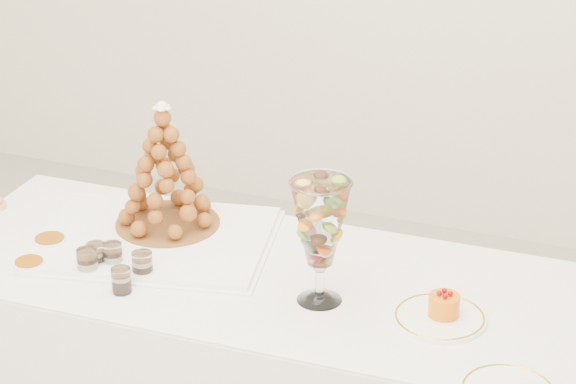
% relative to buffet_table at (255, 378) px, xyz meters
% --- Properties ---
extents(buffet_table, '(1.83, 0.76, 0.69)m').
position_rel_buffet_table_xyz_m(buffet_table, '(0.00, 0.00, 0.00)').
color(buffet_table, white).
rests_on(buffet_table, ground).
extents(lace_tray, '(0.73, 0.61, 0.02)m').
position_rel_buffet_table_xyz_m(lace_tray, '(-0.33, 0.06, 0.36)').
color(lace_tray, white).
rests_on(lace_tray, buffet_table).
extents(macaron_vase, '(0.15, 0.15, 0.34)m').
position_rel_buffet_table_xyz_m(macaron_vase, '(0.22, -0.07, 0.56)').
color(macaron_vase, white).
rests_on(macaron_vase, buffet_table).
extents(cake_plate, '(0.24, 0.24, 0.01)m').
position_rel_buffet_table_xyz_m(cake_plate, '(0.54, -0.06, 0.35)').
color(cake_plate, white).
rests_on(cake_plate, buffet_table).
extents(verrine_a, '(0.07, 0.07, 0.07)m').
position_rel_buffet_table_xyz_m(verrine_a, '(-0.41, -0.13, 0.38)').
color(verrine_a, white).
rests_on(verrine_a, buffet_table).
extents(verrine_b, '(0.06, 0.06, 0.07)m').
position_rel_buffet_table_xyz_m(verrine_b, '(-0.37, -0.11, 0.38)').
color(verrine_b, white).
rests_on(verrine_b, buffet_table).
extents(verrine_c, '(0.07, 0.07, 0.08)m').
position_rel_buffet_table_xyz_m(verrine_c, '(-0.27, -0.14, 0.38)').
color(verrine_c, white).
rests_on(verrine_c, buffet_table).
extents(verrine_d, '(0.07, 0.07, 0.08)m').
position_rel_buffet_table_xyz_m(verrine_d, '(-0.41, -0.18, 0.38)').
color(verrine_d, white).
rests_on(verrine_d, buffet_table).
extents(verrine_e, '(0.06, 0.06, 0.07)m').
position_rel_buffet_table_xyz_m(verrine_e, '(-0.28, -0.22, 0.38)').
color(verrine_e, white).
rests_on(verrine_e, buffet_table).
extents(ramekin_back, '(0.09, 0.09, 0.03)m').
position_rel_buffet_table_xyz_m(ramekin_back, '(-0.59, -0.08, 0.36)').
color(ramekin_back, white).
rests_on(ramekin_back, buffet_table).
extents(ramekin_front, '(0.09, 0.09, 0.03)m').
position_rel_buffet_table_xyz_m(ramekin_front, '(-0.57, -0.21, 0.36)').
color(ramekin_front, white).
rests_on(ramekin_front, buffet_table).
extents(croquembouche, '(0.30, 0.30, 0.38)m').
position_rel_buffet_table_xyz_m(croquembouche, '(-0.33, 0.14, 0.55)').
color(croquembouche, brown).
rests_on(croquembouche, lace_tray).
extents(mousse_cake, '(0.08, 0.08, 0.07)m').
position_rel_buffet_table_xyz_m(mousse_cake, '(0.54, -0.05, 0.38)').
color(mousse_cake, orange).
rests_on(mousse_cake, cake_plate).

